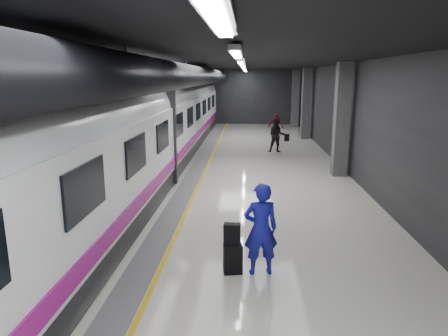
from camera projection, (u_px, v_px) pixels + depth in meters
name	position (u px, v px, depth m)	size (l,w,h in m)	color
ground	(224.00, 186.00, 14.62)	(40.00, 40.00, 0.00)	beige
platform_hall	(218.00, 88.00, 14.78)	(10.02, 40.02, 4.51)	black
train	(134.00, 130.00, 14.35)	(3.05, 38.00, 4.05)	black
traveler_main	(261.00, 229.00, 7.98)	(0.70, 0.46, 1.91)	#1822BB
suitcase_main	(233.00, 259.00, 8.13)	(0.38, 0.24, 0.62)	black
shoulder_bag	(232.00, 234.00, 8.02)	(0.33, 0.18, 0.44)	black
traveler_far_a	(277.00, 135.00, 21.04)	(0.88, 0.68, 1.80)	black
traveler_far_b	(276.00, 127.00, 24.82)	(1.01, 0.42, 1.73)	maroon
suitcase_far	(287.00, 137.00, 24.95)	(0.30, 0.19, 0.44)	black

